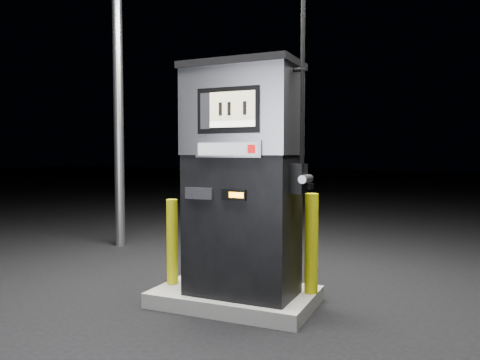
% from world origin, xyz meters
% --- Properties ---
extents(ground, '(80.00, 80.00, 0.00)m').
position_xyz_m(ground, '(0.00, 0.00, 0.00)').
color(ground, black).
rests_on(ground, ground).
extents(pump_island, '(1.60, 1.00, 0.15)m').
position_xyz_m(pump_island, '(0.00, 0.00, 0.07)').
color(pump_island, slate).
rests_on(pump_island, ground).
extents(fuel_dispenser, '(1.25, 0.69, 4.70)m').
position_xyz_m(fuel_dispenser, '(0.12, -0.10, 1.31)').
color(fuel_dispenser, black).
rests_on(fuel_dispenser, pump_island).
extents(bollard_left, '(0.13, 0.13, 0.90)m').
position_xyz_m(bollard_left, '(-0.71, -0.06, 0.60)').
color(bollard_left, '#CDCE0B').
rests_on(bollard_left, pump_island).
extents(bollard_right, '(0.14, 0.14, 0.99)m').
position_xyz_m(bollard_right, '(0.74, 0.20, 0.65)').
color(bollard_right, '#CDCE0B').
rests_on(bollard_right, pump_island).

